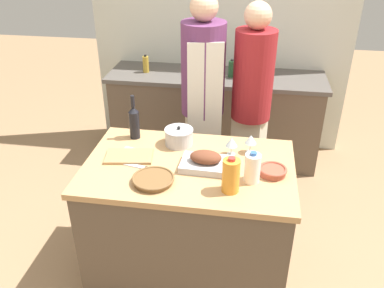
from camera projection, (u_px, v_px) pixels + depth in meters
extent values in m
plane|color=#9E7A56|center=(189.00, 267.00, 3.01)|extent=(12.00, 12.00, 0.00)
cube|color=brown|center=(189.00, 222.00, 2.80)|extent=(1.29, 0.82, 0.85)
cube|color=tan|center=(189.00, 167.00, 2.58)|extent=(1.33, 0.85, 0.04)
cube|color=brown|center=(215.00, 118.00, 4.23)|extent=(2.08, 0.58, 0.86)
cube|color=#56514C|center=(216.00, 77.00, 4.00)|extent=(2.14, 0.60, 0.04)
cube|color=silver|center=(221.00, 28.00, 4.11)|extent=(2.64, 0.10, 2.55)
cube|color=#BCBCC1|center=(206.00, 165.00, 2.53)|extent=(0.31, 0.22, 0.04)
ellipsoid|color=brown|center=(206.00, 157.00, 2.51)|extent=(0.20, 0.13, 0.08)
cylinder|color=brown|center=(153.00, 180.00, 2.40)|extent=(0.23, 0.23, 0.03)
torus|color=brown|center=(153.00, 178.00, 2.39)|extent=(0.25, 0.25, 0.01)
cube|color=#AD7F51|center=(129.00, 156.00, 2.64)|extent=(0.33, 0.23, 0.02)
cylinder|color=#B7B7BC|center=(179.00, 138.00, 2.78)|extent=(0.19, 0.19, 0.10)
cylinder|color=#B7B7BC|center=(179.00, 130.00, 2.75)|extent=(0.20, 0.20, 0.01)
sphere|color=black|center=(179.00, 128.00, 2.74)|extent=(0.02, 0.02, 0.02)
cylinder|color=#A84C38|center=(273.00, 172.00, 2.47)|extent=(0.16, 0.16, 0.04)
torus|color=#A84C38|center=(273.00, 169.00, 2.46)|extent=(0.17, 0.17, 0.02)
cylinder|color=orange|center=(231.00, 176.00, 2.28)|extent=(0.10, 0.10, 0.20)
cylinder|color=red|center=(232.00, 159.00, 2.23)|extent=(0.04, 0.04, 0.02)
cylinder|color=white|center=(252.00, 168.00, 2.37)|extent=(0.10, 0.10, 0.18)
cylinder|color=#3360B2|center=(254.00, 154.00, 2.32)|extent=(0.04, 0.04, 0.02)
cylinder|color=black|center=(134.00, 125.00, 2.84)|extent=(0.07, 0.07, 0.20)
cone|color=black|center=(133.00, 109.00, 2.78)|extent=(0.07, 0.07, 0.04)
cylinder|color=black|center=(133.00, 101.00, 2.75)|extent=(0.03, 0.03, 0.08)
cylinder|color=silver|center=(250.00, 152.00, 2.70)|extent=(0.06, 0.06, 0.00)
cylinder|color=silver|center=(250.00, 148.00, 2.69)|extent=(0.01, 0.01, 0.07)
cone|color=silver|center=(251.00, 139.00, 2.66)|extent=(0.08, 0.08, 0.06)
cylinder|color=silver|center=(231.00, 154.00, 2.68)|extent=(0.06, 0.06, 0.00)
cylinder|color=silver|center=(231.00, 150.00, 2.67)|extent=(0.01, 0.01, 0.06)
cone|color=silver|center=(232.00, 142.00, 2.64)|extent=(0.08, 0.08, 0.06)
cube|color=#B7B7BC|center=(135.00, 166.00, 2.56)|extent=(0.15, 0.06, 0.01)
cube|color=black|center=(151.00, 169.00, 2.52)|extent=(0.09, 0.04, 0.01)
cube|color=#B7B7BC|center=(132.00, 149.00, 2.74)|extent=(0.12, 0.06, 0.01)
cube|color=black|center=(144.00, 152.00, 2.70)|extent=(0.07, 0.05, 0.01)
cube|color=silver|center=(254.00, 75.00, 3.92)|extent=(0.18, 0.14, 0.06)
cylinder|color=#B7B7BC|center=(252.00, 67.00, 3.89)|extent=(0.13, 0.13, 0.10)
cube|color=silver|center=(261.00, 64.00, 3.86)|extent=(0.05, 0.08, 0.17)
cube|color=silver|center=(255.00, 50.00, 3.81)|extent=(0.17, 0.08, 0.09)
cylinder|color=#B28E2D|center=(146.00, 64.00, 4.03)|extent=(0.06, 0.06, 0.16)
cylinder|color=black|center=(145.00, 56.00, 3.99)|extent=(0.03, 0.03, 0.02)
cylinder|color=#234C28|center=(232.00, 69.00, 3.92)|extent=(0.07, 0.07, 0.16)
cylinder|color=black|center=(232.00, 60.00, 3.87)|extent=(0.03, 0.03, 0.02)
cube|color=beige|center=(202.00, 157.00, 3.54)|extent=(0.31, 0.25, 0.87)
cylinder|color=#663360|center=(203.00, 69.00, 3.15)|extent=(0.34, 0.34, 0.72)
sphere|color=#DBAD89|center=(204.00, 7.00, 2.92)|extent=(0.21, 0.21, 0.21)
cube|color=silver|center=(205.00, 102.00, 3.11)|extent=(0.26, 0.08, 0.92)
cube|color=beige|center=(247.00, 161.00, 3.51)|extent=(0.30, 0.25, 0.84)
cylinder|color=maroon|center=(253.00, 76.00, 3.13)|extent=(0.32, 0.32, 0.70)
sphere|color=#DBAD89|center=(258.00, 15.00, 2.91)|extent=(0.20, 0.20, 0.20)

